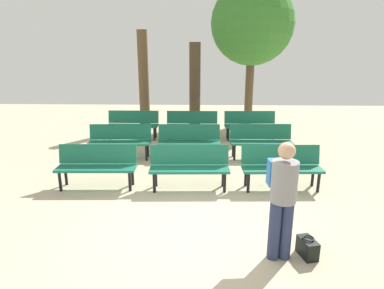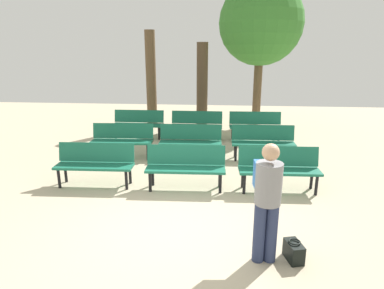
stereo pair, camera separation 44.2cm
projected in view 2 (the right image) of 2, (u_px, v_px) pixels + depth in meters
name	position (u px, v px, depth m)	size (l,w,h in m)	color
ground_plane	(177.00, 225.00, 5.39)	(24.00, 24.00, 0.00)	#BCAD8E
bench_r0_c0	(95.00, 162.00, 6.89)	(1.61, 0.53, 0.87)	#19664C
bench_r0_c1	(186.00, 164.00, 6.72)	(1.62, 0.54, 0.87)	#19664C
bench_r0_c2	(279.00, 166.00, 6.63)	(1.62, 0.54, 0.87)	#19664C
bench_r1_c0	(122.00, 138.00, 8.70)	(1.62, 0.55, 0.87)	#19664C
bench_r1_c1	(191.00, 139.00, 8.59)	(1.61, 0.52, 0.87)	#19664C
bench_r1_c2	(263.00, 140.00, 8.52)	(1.61, 0.50, 0.87)	#19664C
bench_r2_c0	(138.00, 122.00, 10.59)	(1.60, 0.48, 0.87)	#19664C
bench_r2_c1	(197.00, 123.00, 10.42)	(1.60, 0.49, 0.87)	#19664C
bench_r2_c2	(255.00, 124.00, 10.32)	(1.61, 0.53, 0.87)	#19664C
tree_0	(261.00, 24.00, 11.71)	(2.97, 2.97, 5.13)	brown
tree_1	(202.00, 85.00, 12.11)	(0.41, 0.41, 2.99)	#4C3A28
tree_2	(151.00, 80.00, 11.87)	(0.36, 0.36, 3.40)	brown
visitor_with_backpack	(267.00, 196.00, 4.28)	(0.37, 0.54, 1.65)	navy
handbag	(294.00, 251.00, 4.47)	(0.25, 0.35, 0.29)	black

